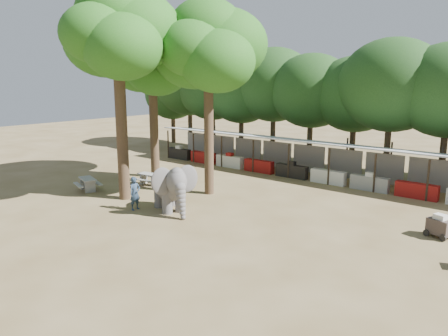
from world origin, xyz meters
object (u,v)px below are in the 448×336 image
Objects in this scene: yard_tree_left at (153,58)px; cart_back at (439,226)px; yard_tree_center at (118,34)px; picnic_table_far at (149,177)px; yard_tree_back at (209,48)px; picnic_table_near at (88,183)px; elephant at (172,188)px; handler at (135,193)px.

yard_tree_left is 20.35m from cart_back.
yard_tree_center is 9.67× the size of cart_back.
yard_tree_left is at bearing 123.14° from picnic_table_far.
yard_tree_back is at bearing -9.46° from yard_tree_left.
picnic_table_near is at bearing -145.95° from cart_back.
yard_tree_back is at bearing 55.19° from picnic_table_near.
handler is (-1.72, -1.04, -0.36)m from elephant.
yard_tree_left is 0.97× the size of yard_tree_back.
elephant is at bearing -139.12° from cart_back.
yard_tree_left is 6.09m from yard_tree_back.
elephant is 6.22m from picnic_table_far.
yard_tree_center is 6.75× the size of handler.
cart_back is at bearing 3.23° from yard_tree_back.
picnic_table_far is at bearing -155.46° from cart_back.
picnic_table_near is at bearing 85.32° from handler.
cart_back is (12.84, 0.73, -8.02)m from yard_tree_back.
yard_tree_left is at bearing 107.68° from picnic_table_near.
yard_tree_left is at bearing 42.83° from handler.
elephant reaches higher than handler.
elephant is (7.04, -5.13, -6.94)m from yard_tree_left.
elephant reaches higher than picnic_table_far.
yard_tree_left is at bearing 170.54° from yard_tree_back.
yard_tree_back reaches higher than elephant.
handler is (-0.69, -5.17, -7.65)m from yard_tree_back.
yard_tree_left is 11.14m from elephant.
yard_tree_center reaches higher than yard_tree_left.
picnic_table_near is at bearing -170.20° from yard_tree_center.
picnic_table_near is (-6.08, -4.53, -8.02)m from yard_tree_back.
yard_tree_center is at bearing 28.27° from picnic_table_near.
yard_tree_left is 6.18× the size of handler.
yard_tree_center is 7.48× the size of picnic_table_far.
picnic_table_far is (1.74, 3.45, -0.03)m from picnic_table_near.
elephant reaches higher than picnic_table_near.
elephant is (4.04, -0.13, -7.95)m from yard_tree_center.
yard_tree_back is at bearing 127.48° from elephant.
picnic_table_near is 1.22× the size of picnic_table_far.
elephant is 2.05m from handler.
yard_tree_back is at bearing 8.62° from picnic_table_far.
handler is at bearing 11.69° from picnic_table_near.
handler is (5.31, -6.17, -7.31)m from yard_tree_left.
yard_tree_center is 9.23m from picnic_table_near.
yard_tree_center is 8.71m from handler.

